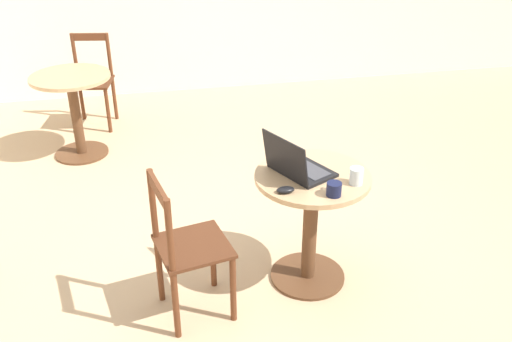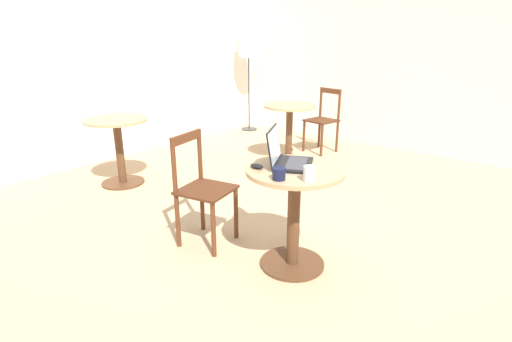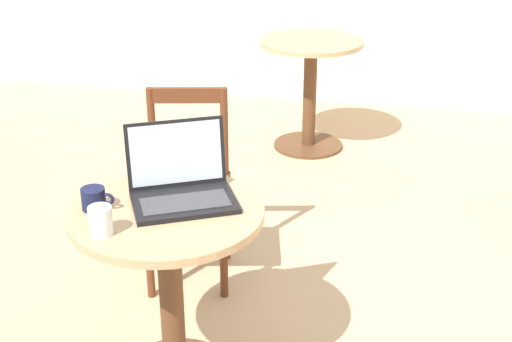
{
  "view_description": "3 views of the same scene",
  "coord_description": "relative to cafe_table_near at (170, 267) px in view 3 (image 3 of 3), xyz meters",
  "views": [
    {
      "loc": [
        -3.08,
        0.71,
        2.31
      ],
      "look_at": [
        -0.09,
        0.09,
        0.66
      ],
      "focal_mm": 40.0,
      "sensor_mm": 36.0,
      "label": 1
    },
    {
      "loc": [
        -2.47,
        -1.6,
        1.59
      ],
      "look_at": [
        -0.33,
        0.17,
        0.64
      ],
      "focal_mm": 28.0,
      "sensor_mm": 36.0,
      "label": 2
    },
    {
      "loc": [
        0.38,
        -2.24,
        1.86
      ],
      "look_at": [
        -0.14,
        0.3,
        0.68
      ],
      "focal_mm": 50.0,
      "sensor_mm": 36.0,
      "label": 3
    }
  ],
  "objects": [
    {
      "name": "cafe_table_far",
      "position": [
        0.18,
        2.43,
        0.0
      ],
      "size": [
        0.67,
        0.67,
        0.74
      ],
      "color": "#51331E",
      "rests_on": "ground_plane"
    },
    {
      "name": "mouse",
      "position": [
        -0.16,
        0.2,
        0.25
      ],
      "size": [
        0.06,
        0.1,
        0.03
      ],
      "color": "black",
      "rests_on": "cafe_table_near"
    },
    {
      "name": "chair_near_back",
      "position": [
        -0.16,
        0.76,
        -0.06
      ],
      "size": [
        0.45,
        0.45,
        0.88
      ],
      "color": "#562D19",
      "rests_on": "ground_plane"
    },
    {
      "name": "drinking_glass",
      "position": [
        -0.15,
        -0.2,
        0.28
      ],
      "size": [
        0.08,
        0.08,
        0.1
      ],
      "color": "silver",
      "rests_on": "cafe_table_near"
    },
    {
      "name": "cafe_table_near",
      "position": [
        0.0,
        0.0,
        0.0
      ],
      "size": [
        0.67,
        0.67,
        0.74
      ],
      "color": "#51331E",
      "rests_on": "ground_plane"
    },
    {
      "name": "laptop",
      "position": [
        0.03,
        0.09,
        0.28
      ],
      "size": [
        0.44,
        0.41,
        0.26
      ],
      "color": "black",
      "rests_on": "cafe_table_near"
    },
    {
      "name": "mug",
      "position": [
        -0.24,
        -0.04,
        0.27
      ],
      "size": [
        0.12,
        0.08,
        0.08
      ],
      "color": "#141938",
      "rests_on": "cafe_table_near"
    }
  ]
}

